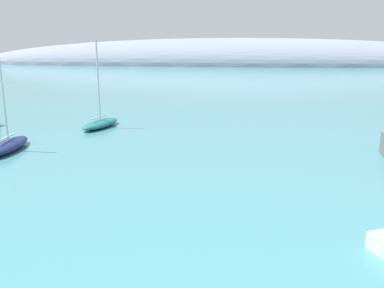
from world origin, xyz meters
The scene contains 3 objects.
distant_ridge centered at (-5.34, 236.44, 0.00)m, with size 313.51×65.82×29.80m, color gray.
sailboat_navy_near_shore centered at (-14.95, 34.25, 0.54)m, with size 3.22×7.31×8.54m.
sailboat_teal_mid_mooring centered at (-10.76, 45.95, 0.56)m, with size 3.47×7.20×10.04m.
Camera 1 is at (6.68, 1.98, 9.03)m, focal length 37.33 mm.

